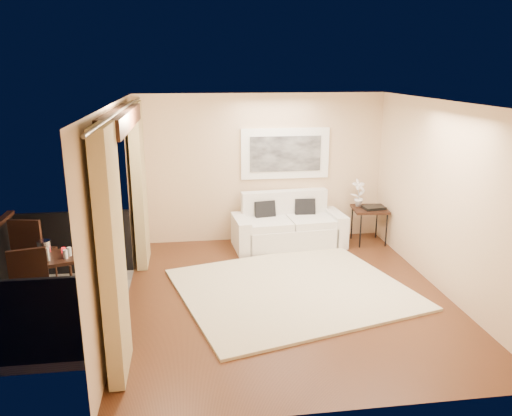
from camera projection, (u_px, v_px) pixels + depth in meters
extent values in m
plane|color=#4F2B17|center=(287.00, 296.00, 7.11)|extent=(5.00, 5.00, 0.00)
plane|color=white|center=(290.00, 103.00, 6.37)|extent=(5.00, 5.00, 0.00)
plane|color=#D3B38E|center=(261.00, 168.00, 9.12)|extent=(4.50, 0.00, 4.50)
plane|color=#D3B38E|center=(344.00, 280.00, 4.36)|extent=(4.50, 0.00, 4.50)
plane|color=#D3B38E|center=(445.00, 199.00, 7.03)|extent=(0.00, 5.00, 5.00)
plane|color=#D3B38E|center=(132.00, 180.00, 8.21)|extent=(0.00, 2.70, 2.70)
plane|color=#D3B38E|center=(92.00, 265.00, 4.68)|extent=(0.00, 2.70, 2.70)
plane|color=#D3B38E|center=(110.00, 117.00, 6.12)|extent=(0.00, 2.40, 2.40)
cube|color=black|center=(120.00, 119.00, 6.14)|extent=(0.28, 2.40, 0.22)
cube|color=#605B56|center=(57.00, 314.00, 6.72)|extent=(1.80, 2.60, 0.12)
cube|color=black|center=(73.00, 243.00, 7.77)|extent=(1.80, 0.06, 1.00)
cube|color=black|center=(22.00, 323.00, 5.35)|extent=(1.80, 0.06, 1.00)
cube|color=tan|center=(139.00, 185.00, 7.95)|extent=(0.16, 0.75, 2.62)
cube|color=tan|center=(112.00, 256.00, 5.00)|extent=(0.16, 0.75, 2.62)
cylinder|color=#4C473F|center=(121.00, 110.00, 6.11)|extent=(0.04, 4.80, 0.04)
cube|color=white|center=(285.00, 154.00, 9.07)|extent=(1.62, 0.05, 0.92)
cube|color=black|center=(286.00, 154.00, 9.04)|extent=(1.30, 0.02, 0.64)
cube|color=beige|center=(292.00, 289.00, 7.28)|extent=(3.73, 3.44, 0.04)
cube|color=white|center=(289.00, 235.00, 9.04)|extent=(1.67, 0.98, 0.40)
cube|color=white|center=(284.00, 211.00, 9.24)|extent=(1.62, 0.34, 0.77)
cube|color=white|center=(241.00, 234.00, 8.83)|extent=(0.30, 0.87, 0.59)
cube|color=white|center=(335.00, 227.00, 9.19)|extent=(0.30, 0.87, 0.59)
cube|color=white|center=(268.00, 223.00, 8.86)|extent=(0.81, 0.81, 0.13)
cube|color=white|center=(310.00, 221.00, 9.02)|extent=(0.81, 0.81, 0.13)
cube|color=black|center=(265.00, 211.00, 9.01)|extent=(0.40, 0.23, 0.39)
cube|color=black|center=(305.00, 209.00, 9.17)|extent=(0.38, 0.19, 0.39)
cube|color=black|center=(370.00, 209.00, 9.09)|extent=(0.67, 0.67, 0.04)
cylinder|color=black|center=(360.00, 231.00, 8.92)|extent=(0.03, 0.03, 0.62)
cylinder|color=black|center=(386.00, 230.00, 8.98)|extent=(0.03, 0.03, 0.62)
cylinder|color=black|center=(352.00, 223.00, 9.38)|extent=(0.03, 0.03, 0.62)
cylinder|color=black|center=(377.00, 222.00, 9.44)|extent=(0.03, 0.03, 0.62)
cube|color=black|center=(374.00, 207.00, 9.03)|extent=(0.41, 0.33, 0.05)
imported|color=white|center=(359.00, 193.00, 9.13)|extent=(0.30, 0.25, 0.50)
cube|color=black|center=(56.00, 258.00, 6.71)|extent=(0.74, 0.74, 0.05)
cylinder|color=black|center=(35.00, 290.00, 6.55)|extent=(0.04, 0.04, 0.63)
cylinder|color=black|center=(72.00, 288.00, 6.61)|extent=(0.04, 0.04, 0.63)
cylinder|color=black|center=(45.00, 276.00, 7.00)|extent=(0.04, 0.04, 0.63)
cylinder|color=black|center=(80.00, 274.00, 7.06)|extent=(0.04, 0.04, 0.63)
cube|color=black|center=(35.00, 253.00, 7.37)|extent=(0.54, 0.54, 0.05)
cube|color=black|center=(26.00, 240.00, 7.09)|extent=(0.46, 0.14, 0.60)
cylinder|color=black|center=(55.00, 265.00, 7.60)|extent=(0.03, 0.03, 0.47)
cylinder|color=black|center=(32.00, 264.00, 7.63)|extent=(0.03, 0.03, 0.47)
cylinder|color=black|center=(44.00, 274.00, 7.25)|extent=(0.03, 0.03, 0.47)
cylinder|color=black|center=(19.00, 274.00, 7.27)|extent=(0.03, 0.03, 0.47)
cube|color=black|center=(31.00, 298.00, 5.97)|extent=(0.54, 0.54, 0.05)
cube|color=black|center=(29.00, 272.00, 6.08)|extent=(0.44, 0.16, 0.58)
cylinder|color=black|center=(16.00, 327.00, 5.81)|extent=(0.03, 0.03, 0.45)
cylinder|color=black|center=(49.00, 321.00, 5.94)|extent=(0.03, 0.03, 0.45)
cylinder|color=black|center=(18.00, 313.00, 6.13)|extent=(0.03, 0.03, 0.45)
cylinder|color=black|center=(49.00, 308.00, 6.26)|extent=(0.03, 0.03, 0.45)
cylinder|color=silver|center=(44.00, 248.00, 6.75)|extent=(0.18, 0.18, 0.20)
cylinder|color=red|center=(63.00, 250.00, 6.85)|extent=(0.06, 0.06, 0.07)
cylinder|color=silver|center=(48.00, 254.00, 6.54)|extent=(0.04, 0.04, 0.18)
cylinder|color=silver|center=(65.00, 254.00, 6.63)|extent=(0.06, 0.06, 0.12)
cylinder|color=silver|center=(69.00, 251.00, 6.72)|extent=(0.06, 0.06, 0.12)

